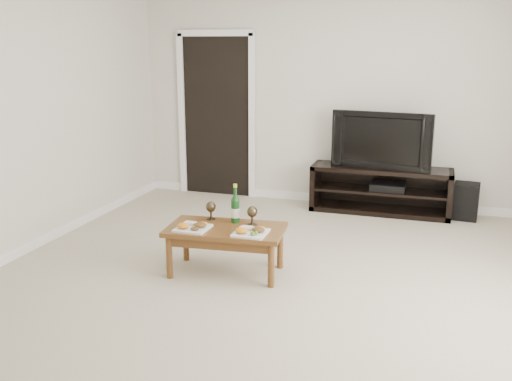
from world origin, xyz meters
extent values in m
plane|color=#B8AD94|center=(0.00, 0.00, 0.00)|extent=(5.50, 5.50, 0.00)
cube|color=beige|center=(0.00, 2.77, 1.30)|extent=(5.00, 0.04, 2.60)
cube|color=black|center=(-1.55, 2.73, 1.02)|extent=(0.90, 0.02, 2.05)
cube|color=black|center=(0.62, 2.50, 0.28)|extent=(1.63, 0.45, 0.55)
imported|color=black|center=(0.62, 2.50, 0.88)|extent=(1.16, 0.29, 0.66)
cube|color=black|center=(0.70, 2.48, 0.33)|extent=(0.40, 0.30, 0.08)
cube|color=black|center=(1.58, 2.53, 0.21)|extent=(0.30, 0.30, 0.42)
cube|color=brown|center=(-0.48, 0.19, 0.21)|extent=(1.05, 0.64, 0.42)
cube|color=white|center=(-0.73, 0.06, 0.45)|extent=(0.27, 0.27, 0.07)
cube|color=white|center=(-0.22, 0.09, 0.45)|extent=(0.27, 0.27, 0.07)
cylinder|color=#103D14|center=(-0.45, 0.36, 0.59)|extent=(0.07, 0.07, 0.35)
camera|label=1|loc=(1.19, -4.20, 1.96)|focal=40.00mm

